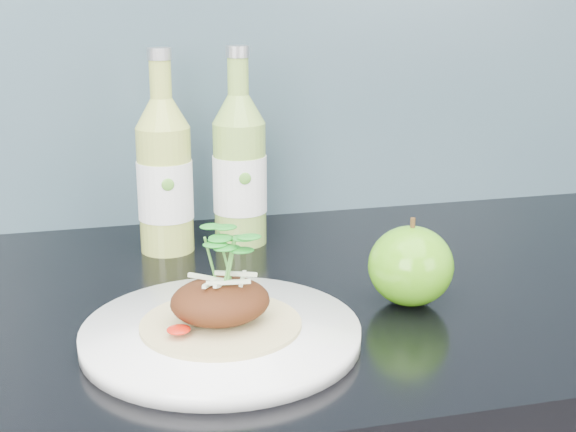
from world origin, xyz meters
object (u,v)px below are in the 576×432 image
at_px(dinner_plate, 221,334).
at_px(cider_bottle_left, 165,176).
at_px(green_apple, 411,266).
at_px(cider_bottle_right, 240,171).

height_order(dinner_plate, cider_bottle_left, cider_bottle_left).
xyz_separation_m(dinner_plate, green_apple, (0.21, 0.04, 0.03)).
distance_m(cider_bottle_left, cider_bottle_right, 0.10).
relative_size(dinner_plate, green_apple, 3.01).
relative_size(dinner_plate, cider_bottle_left, 1.38).
bearing_deg(cider_bottle_right, cider_bottle_left, 168.52).
height_order(dinner_plate, green_apple, green_apple).
bearing_deg(cider_bottle_left, cider_bottle_right, 3.34).
relative_size(green_apple, cider_bottle_right, 0.46).
distance_m(dinner_plate, green_apple, 0.21).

